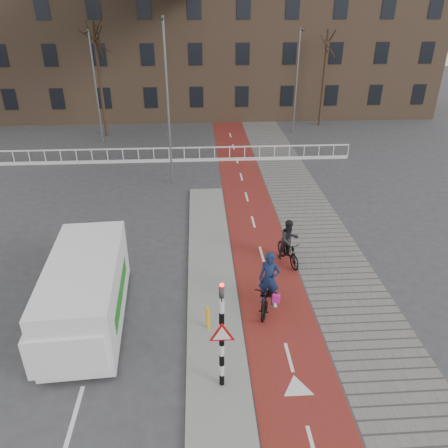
{
  "coord_description": "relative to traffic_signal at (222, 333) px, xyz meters",
  "views": [
    {
      "loc": [
        -1.08,
        -10.73,
        9.71
      ],
      "look_at": [
        -0.11,
        5.0,
        1.5
      ],
      "focal_mm": 35.0,
      "sensor_mm": 36.0,
      "label": 1
    }
  ],
  "objects": [
    {
      "name": "sidewalk",
      "position": [
        4.9,
        12.02,
        -1.98
      ],
      "size": [
        3.0,
        60.0,
        0.01
      ],
      "primitive_type": "cube",
      "color": "slate",
      "rests_on": "ground"
    },
    {
      "name": "traffic_signal",
      "position": [
        0.0,
        0.0,
        0.0
      ],
      "size": [
        0.8,
        0.8,
        3.68
      ],
      "color": "black",
      "rests_on": "curb_island"
    },
    {
      "name": "streetlight_left",
      "position": [
        -7.69,
        24.1,
        1.89
      ],
      "size": [
        0.12,
        0.12,
        7.77
      ],
      "primitive_type": "cylinder",
      "color": "slate",
      "rests_on": "ground"
    },
    {
      "name": "cyclist_far",
      "position": [
        3.05,
        6.28,
        -1.18
      ],
      "size": [
        1.0,
        1.87,
        1.94
      ],
      "rotation": [
        0.0,
        0.0,
        0.29
      ],
      "color": "black",
      "rests_on": "bike_lane"
    },
    {
      "name": "ground",
      "position": [
        0.6,
        2.02,
        -1.99
      ],
      "size": [
        120.0,
        120.0,
        0.0
      ],
      "primitive_type": "plane",
      "color": "#38383A",
      "rests_on": "ground"
    },
    {
      "name": "bollard",
      "position": [
        -0.31,
        2.38,
        -1.46
      ],
      "size": [
        0.12,
        0.12,
        0.82
      ],
      "primitive_type": "cylinder",
      "color": "#FDAC0E",
      "rests_on": "curb_island"
    },
    {
      "name": "railing",
      "position": [
        -4.4,
        19.02,
        -1.68
      ],
      "size": [
        28.0,
        0.1,
        0.99
      ],
      "color": "silver",
      "rests_on": "ground"
    },
    {
      "name": "curb_island",
      "position": [
        -0.1,
        6.02,
        -1.93
      ],
      "size": [
        1.8,
        16.0,
        0.12
      ],
      "primitive_type": "cube",
      "color": "gray",
      "rests_on": "ground"
    },
    {
      "name": "tree_mid",
      "position": [
        -7.63,
        25.52,
        2.13
      ],
      "size": [
        0.23,
        0.23,
        8.23
      ],
      "primitive_type": "cylinder",
      "color": "black",
      "rests_on": "ground"
    },
    {
      "name": "cyclist_near",
      "position": [
        1.81,
        3.42,
        -1.24
      ],
      "size": [
        1.4,
        2.28,
        2.21
      ],
      "rotation": [
        0.0,
        0.0,
        -0.33
      ],
      "color": "black",
      "rests_on": "bike_lane"
    },
    {
      "name": "streetlight_right",
      "position": [
        7.23,
        25.69,
        1.89
      ],
      "size": [
        0.12,
        0.12,
        7.75
      ],
      "primitive_type": "cylinder",
      "color": "slate",
      "rests_on": "ground"
    },
    {
      "name": "tree_right",
      "position": [
        9.89,
        27.66,
        1.76
      ],
      "size": [
        0.21,
        0.21,
        7.5
      ],
      "primitive_type": "cylinder",
      "color": "black",
      "rests_on": "ground"
    },
    {
      "name": "streetlight_near",
      "position": [
        -2.04,
        15.26,
        2.47
      ],
      "size": [
        0.12,
        0.12,
        8.92
      ],
      "primitive_type": "cylinder",
      "color": "slate",
      "rests_on": "ground"
    },
    {
      "name": "townhouse_row",
      "position": [
        -2.4,
        34.02,
        5.82
      ],
      "size": [
        46.0,
        10.0,
        15.9
      ],
      "color": "#7F6047",
      "rests_on": "ground"
    },
    {
      "name": "bike_lane",
      "position": [
        2.1,
        12.02,
        -1.98
      ],
      "size": [
        2.5,
        60.0,
        0.01
      ],
      "primitive_type": "cube",
      "color": "maroon",
      "rests_on": "ground"
    },
    {
      "name": "van",
      "position": [
        -4.23,
        3.07,
        -0.75
      ],
      "size": [
        2.51,
        5.59,
        2.35
      ],
      "rotation": [
        0.0,
        0.0,
        0.06
      ],
      "color": "white",
      "rests_on": "ground"
    }
  ]
}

